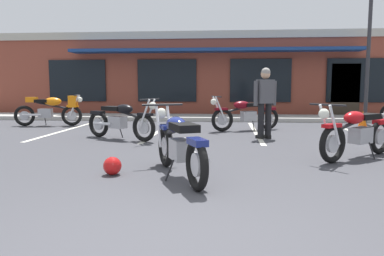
{
  "coord_description": "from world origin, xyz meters",
  "views": [
    {
      "loc": [
        0.52,
        -2.64,
        1.27
      ],
      "look_at": [
        -0.05,
        3.63,
        0.55
      ],
      "focal_mm": 35.19,
      "sensor_mm": 36.0,
      "label": 1
    }
  ],
  "objects_px": {
    "motorcycle_blue_standard": "(52,109)",
    "traffic_cone": "(363,120)",
    "motorcycle_foreground_classic": "(179,144)",
    "motorcycle_green_cafe_racer": "(357,132)",
    "helmet_on_pavement": "(112,166)",
    "person_in_shorts_foreground": "(265,99)",
    "parking_lot_lamp_post": "(371,22)",
    "motorcycle_red_sportbike": "(121,120)",
    "motorcycle_silver_naked": "(245,114)"
  },
  "relations": [
    {
      "from": "motorcycle_blue_standard",
      "to": "traffic_cone",
      "type": "xyz_separation_m",
      "value": [
        9.43,
        0.15,
        -0.27
      ]
    },
    {
      "from": "motorcycle_foreground_classic",
      "to": "traffic_cone",
      "type": "height_order",
      "value": "motorcycle_foreground_classic"
    },
    {
      "from": "motorcycle_blue_standard",
      "to": "motorcycle_green_cafe_racer",
      "type": "bearing_deg",
      "value": -30.86
    },
    {
      "from": "motorcycle_foreground_classic",
      "to": "helmet_on_pavement",
      "type": "height_order",
      "value": "motorcycle_foreground_classic"
    },
    {
      "from": "motorcycle_foreground_classic",
      "to": "motorcycle_green_cafe_racer",
      "type": "distance_m",
      "value": 3.31
    },
    {
      "from": "person_in_shorts_foreground",
      "to": "parking_lot_lamp_post",
      "type": "relative_size",
      "value": 0.33
    },
    {
      "from": "motorcycle_red_sportbike",
      "to": "helmet_on_pavement",
      "type": "distance_m",
      "value": 3.58
    },
    {
      "from": "traffic_cone",
      "to": "parking_lot_lamp_post",
      "type": "distance_m",
      "value": 3.3
    },
    {
      "from": "motorcycle_silver_naked",
      "to": "traffic_cone",
      "type": "relative_size",
      "value": 3.72
    },
    {
      "from": "person_in_shorts_foreground",
      "to": "motorcycle_blue_standard",
      "type": "bearing_deg",
      "value": 160.31
    },
    {
      "from": "motorcycle_foreground_classic",
      "to": "motorcycle_silver_naked",
      "type": "height_order",
      "value": "same"
    },
    {
      "from": "motorcycle_silver_naked",
      "to": "person_in_shorts_foreground",
      "type": "distance_m",
      "value": 1.7
    },
    {
      "from": "person_in_shorts_foreground",
      "to": "helmet_on_pavement",
      "type": "bearing_deg",
      "value": -122.87
    },
    {
      "from": "helmet_on_pavement",
      "to": "parking_lot_lamp_post",
      "type": "height_order",
      "value": "parking_lot_lamp_post"
    },
    {
      "from": "motorcycle_green_cafe_racer",
      "to": "traffic_cone",
      "type": "bearing_deg",
      "value": 69.78
    },
    {
      "from": "motorcycle_blue_standard",
      "to": "traffic_cone",
      "type": "distance_m",
      "value": 9.43
    },
    {
      "from": "motorcycle_green_cafe_racer",
      "to": "traffic_cone",
      "type": "height_order",
      "value": "motorcycle_green_cafe_racer"
    },
    {
      "from": "traffic_cone",
      "to": "parking_lot_lamp_post",
      "type": "xyz_separation_m",
      "value": [
        0.55,
        1.27,
        3.0
      ]
    },
    {
      "from": "motorcycle_green_cafe_racer",
      "to": "parking_lot_lamp_post",
      "type": "height_order",
      "value": "parking_lot_lamp_post"
    },
    {
      "from": "motorcycle_foreground_classic",
      "to": "parking_lot_lamp_post",
      "type": "relative_size",
      "value": 0.39
    },
    {
      "from": "motorcycle_green_cafe_racer",
      "to": "traffic_cone",
      "type": "distance_m",
      "value": 5.06
    },
    {
      "from": "traffic_cone",
      "to": "person_in_shorts_foreground",
      "type": "bearing_deg",
      "value": -142.07
    },
    {
      "from": "motorcycle_green_cafe_racer",
      "to": "motorcycle_blue_standard",
      "type": "bearing_deg",
      "value": 149.14
    },
    {
      "from": "helmet_on_pavement",
      "to": "parking_lot_lamp_post",
      "type": "distance_m",
      "value": 10.25
    },
    {
      "from": "parking_lot_lamp_post",
      "to": "motorcycle_red_sportbike",
      "type": "bearing_deg",
      "value": -149.64
    },
    {
      "from": "person_in_shorts_foreground",
      "to": "helmet_on_pavement",
      "type": "height_order",
      "value": "person_in_shorts_foreground"
    },
    {
      "from": "motorcycle_foreground_classic",
      "to": "person_in_shorts_foreground",
      "type": "relative_size",
      "value": 1.18
    },
    {
      "from": "motorcycle_foreground_classic",
      "to": "motorcycle_red_sportbike",
      "type": "xyz_separation_m",
      "value": [
        -1.81,
        3.48,
        0.0
      ]
    },
    {
      "from": "motorcycle_green_cafe_racer",
      "to": "person_in_shorts_foreground",
      "type": "bearing_deg",
      "value": 120.18
    },
    {
      "from": "motorcycle_silver_naked",
      "to": "parking_lot_lamp_post",
      "type": "bearing_deg",
      "value": 27.59
    },
    {
      "from": "motorcycle_silver_naked",
      "to": "motorcycle_green_cafe_racer",
      "type": "height_order",
      "value": "same"
    },
    {
      "from": "motorcycle_foreground_classic",
      "to": "traffic_cone",
      "type": "relative_size",
      "value": 3.73
    },
    {
      "from": "motorcycle_silver_naked",
      "to": "helmet_on_pavement",
      "type": "distance_m",
      "value": 5.88
    },
    {
      "from": "motorcycle_red_sportbike",
      "to": "person_in_shorts_foreground",
      "type": "height_order",
      "value": "person_in_shorts_foreground"
    },
    {
      "from": "motorcycle_foreground_classic",
      "to": "motorcycle_green_cafe_racer",
      "type": "height_order",
      "value": "same"
    },
    {
      "from": "person_in_shorts_foreground",
      "to": "helmet_on_pavement",
      "type": "relative_size",
      "value": 6.44
    },
    {
      "from": "motorcycle_red_sportbike",
      "to": "motorcycle_silver_naked",
      "type": "height_order",
      "value": "same"
    },
    {
      "from": "traffic_cone",
      "to": "motorcycle_silver_naked",
      "type": "bearing_deg",
      "value": -166.49
    },
    {
      "from": "motorcycle_red_sportbike",
      "to": "motorcycle_silver_naked",
      "type": "relative_size",
      "value": 0.98
    },
    {
      "from": "helmet_on_pavement",
      "to": "parking_lot_lamp_post",
      "type": "bearing_deg",
      "value": 50.86
    },
    {
      "from": "motorcycle_silver_naked",
      "to": "traffic_cone",
      "type": "xyz_separation_m",
      "value": [
        3.48,
        0.84,
        -0.2
      ]
    },
    {
      "from": "motorcycle_silver_naked",
      "to": "parking_lot_lamp_post",
      "type": "distance_m",
      "value": 5.34
    },
    {
      "from": "motorcycle_red_sportbike",
      "to": "motorcycle_green_cafe_racer",
      "type": "bearing_deg",
      "value": -21.91
    },
    {
      "from": "motorcycle_green_cafe_racer",
      "to": "helmet_on_pavement",
      "type": "bearing_deg",
      "value": -157.96
    },
    {
      "from": "helmet_on_pavement",
      "to": "parking_lot_lamp_post",
      "type": "xyz_separation_m",
      "value": [
        6.16,
        7.57,
        3.13
      ]
    },
    {
      "from": "helmet_on_pavement",
      "to": "motorcycle_blue_standard",
      "type": "bearing_deg",
      "value": 121.81
    },
    {
      "from": "parking_lot_lamp_post",
      "to": "helmet_on_pavement",
      "type": "bearing_deg",
      "value": -129.14
    },
    {
      "from": "motorcycle_blue_standard",
      "to": "helmet_on_pavement",
      "type": "bearing_deg",
      "value": -58.19
    },
    {
      "from": "traffic_cone",
      "to": "motorcycle_red_sportbike",
      "type": "bearing_deg",
      "value": -156.28
    },
    {
      "from": "motorcycle_green_cafe_racer",
      "to": "parking_lot_lamp_post",
      "type": "bearing_deg",
      "value": 69.07
    }
  ]
}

